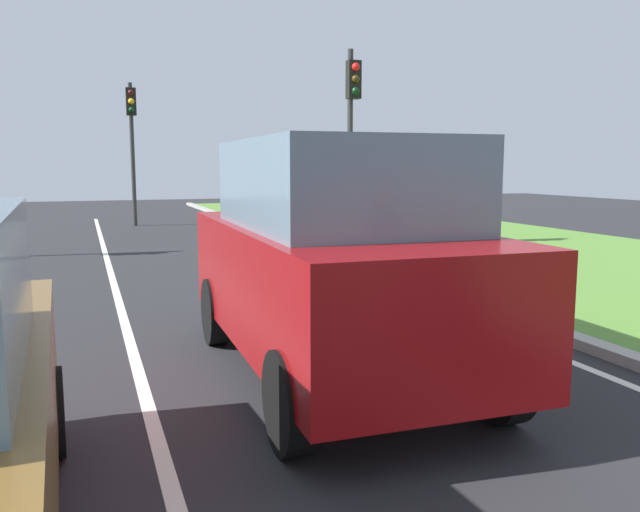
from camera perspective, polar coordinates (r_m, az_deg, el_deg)
The scene contains 8 objects.
ground_plane at distance 10.68m, azimuth -13.62°, elevation -3.31°, with size 60.00×60.00×0.00m, color #262628.
lane_line_center at distance 10.63m, azimuth -17.38°, elevation -3.49°, with size 0.12×32.00×0.01m, color silver.
lane_line_right_edge at distance 11.63m, azimuth 4.29°, elevation -2.18°, with size 0.12×32.00×0.01m, color silver.
grass_verge_right at distance 14.34m, azimuth 22.42°, elevation -0.73°, with size 9.00×48.00×0.06m, color #548433.
curb_right at distance 11.83m, azimuth 6.50°, elevation -1.75°, with size 0.24×48.00×0.12m, color #9E9B93.
car_suv_ahead at distance 6.17m, azimuth 1.18°, elevation -0.24°, with size 2.05×4.54×2.28m.
traffic_light_near_right at distance 16.13m, azimuth 2.83°, elevation 12.22°, with size 0.32×0.50×4.84m.
traffic_light_far_median at distance 22.99m, azimuth -16.22°, elevation 10.70°, with size 0.32×0.50×4.79m.
Camera 1 is at (-1.14, 3.58, 2.04)m, focal length 36.38 mm.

